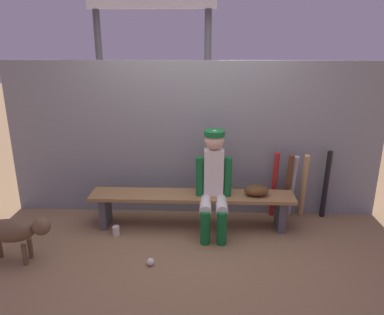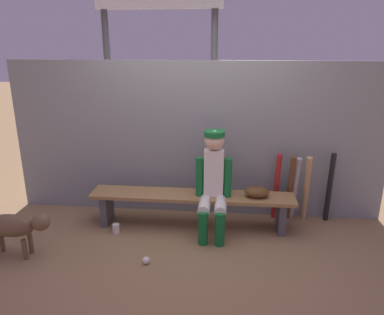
% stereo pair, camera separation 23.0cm
% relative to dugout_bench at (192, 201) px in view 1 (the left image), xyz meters
% --- Properties ---
extents(ground_plane, '(30.00, 30.00, 0.00)m').
position_rel_dugout_bench_xyz_m(ground_plane, '(0.00, 0.00, -0.33)').
color(ground_plane, olive).
extents(chainlink_fence, '(4.60, 0.03, 1.92)m').
position_rel_dugout_bench_xyz_m(chainlink_fence, '(0.00, 0.42, 0.63)').
color(chainlink_fence, gray).
rests_on(chainlink_fence, ground_plane).
extents(dugout_bench, '(2.38, 0.36, 0.42)m').
position_rel_dugout_bench_xyz_m(dugout_bench, '(0.00, 0.00, 0.00)').
color(dugout_bench, olive).
rests_on(dugout_bench, ground_plane).
extents(player_seated, '(0.41, 0.55, 1.19)m').
position_rel_dugout_bench_xyz_m(player_seated, '(0.25, -0.10, 0.31)').
color(player_seated, silver).
rests_on(player_seated, ground_plane).
extents(baseball_glove, '(0.28, 0.20, 0.12)m').
position_rel_dugout_bench_xyz_m(baseball_glove, '(0.75, 0.00, 0.15)').
color(baseball_glove, '#593819').
rests_on(baseball_glove, dugout_bench).
extents(bat_aluminum_red, '(0.07, 0.18, 0.87)m').
position_rel_dugout_bench_xyz_m(bat_aluminum_red, '(1.00, 0.30, 0.10)').
color(bat_aluminum_red, '#B22323').
rests_on(bat_aluminum_red, ground_plane).
extents(bat_wood_dark, '(0.08, 0.28, 0.88)m').
position_rel_dugout_bench_xyz_m(bat_wood_dark, '(1.16, 0.26, 0.11)').
color(bat_wood_dark, brown).
rests_on(bat_wood_dark, ground_plane).
extents(bat_aluminum_silver, '(0.08, 0.23, 0.83)m').
position_rel_dugout_bench_xyz_m(bat_aluminum_silver, '(1.22, 0.29, 0.09)').
color(bat_aluminum_silver, '#B7B7BC').
rests_on(bat_aluminum_silver, ground_plane).
extents(bat_wood_tan, '(0.12, 0.28, 0.87)m').
position_rel_dugout_bench_xyz_m(bat_wood_tan, '(1.35, 0.25, 0.11)').
color(bat_wood_tan, tan).
rests_on(bat_wood_tan, ground_plane).
extents(bat_aluminum_black, '(0.08, 0.16, 0.89)m').
position_rel_dugout_bench_xyz_m(bat_aluminum_black, '(1.63, 0.30, 0.11)').
color(bat_aluminum_black, black).
rests_on(bat_aluminum_black, ground_plane).
extents(baseball, '(0.07, 0.07, 0.07)m').
position_rel_dugout_bench_xyz_m(baseball, '(-0.38, -0.81, -0.29)').
color(baseball, white).
rests_on(baseball, ground_plane).
extents(cup_on_ground, '(0.08, 0.08, 0.11)m').
position_rel_dugout_bench_xyz_m(cup_on_ground, '(-0.86, -0.24, -0.27)').
color(cup_on_ground, silver).
rests_on(cup_on_ground, ground_plane).
extents(cup_on_bench, '(0.08, 0.08, 0.11)m').
position_rel_dugout_bench_xyz_m(cup_on_bench, '(0.36, 0.02, 0.15)').
color(cup_on_bench, red).
rests_on(cup_on_bench, dugout_bench).
extents(scoreboard, '(2.11, 0.27, 3.77)m').
position_rel_dugout_bench_xyz_m(scoreboard, '(-0.58, 1.60, 2.31)').
color(scoreboard, '#3F3F42').
rests_on(scoreboard, ground_plane).
extents(dog, '(0.84, 0.20, 0.49)m').
position_rel_dugout_bench_xyz_m(dog, '(-1.73, -0.79, 0.01)').
color(dog, brown).
rests_on(dog, ground_plane).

